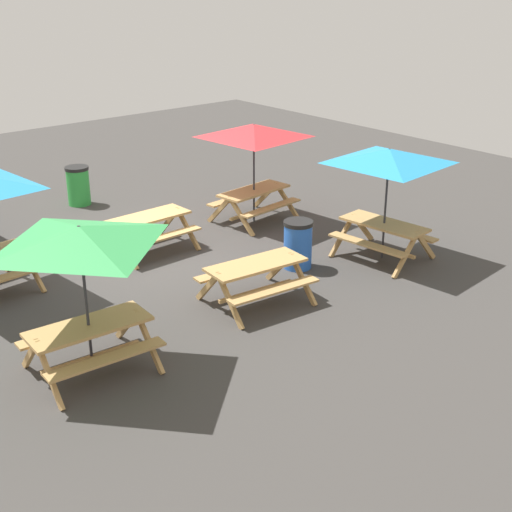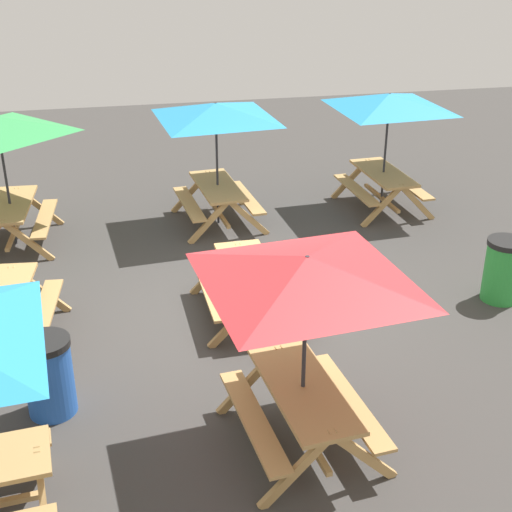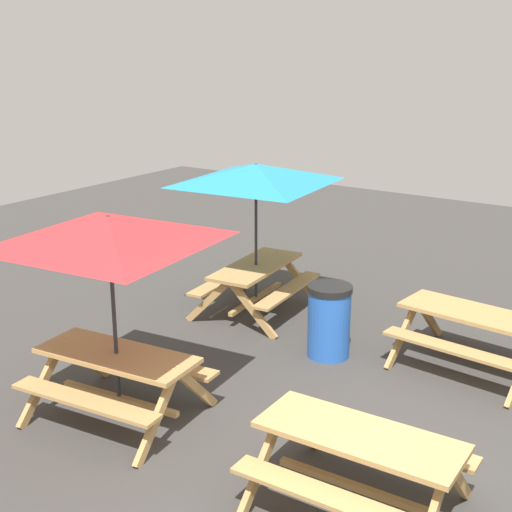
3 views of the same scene
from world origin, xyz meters
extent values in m
plane|color=#3D3A38|center=(0.00, 0.00, 0.00)|extent=(26.17, 26.17, 0.00)
cube|color=tan|center=(3.14, 3.61, 0.74)|extent=(1.84, 0.81, 0.05)
cube|color=tan|center=(3.10, 3.07, 0.45)|extent=(1.81, 0.37, 0.04)
cube|color=tan|center=(2.34, 3.30, 0.37)|extent=(0.11, 0.80, 0.81)
cube|color=tan|center=(3.89, 3.20, 0.37)|extent=(0.11, 0.80, 0.81)
cube|color=tan|center=(3.94, 3.93, 0.37)|extent=(0.11, 0.80, 0.81)
cube|color=tan|center=(3.14, 3.61, 0.22)|extent=(1.56, 0.17, 0.06)
cylinder|color=#2D2D33|center=(3.14, 3.61, 1.15)|extent=(0.04, 0.04, 2.30)
cube|color=tan|center=(-0.29, 2.88, 0.45)|extent=(1.82, 0.44, 0.04)
cube|color=tan|center=(-1.04, 3.14, 0.37)|extent=(0.14, 0.80, 0.81)
cube|color=tan|center=(0.51, 2.98, 0.37)|extent=(0.14, 0.80, 0.81)
cube|color=tan|center=(-0.23, 3.43, 0.22)|extent=(1.56, 0.23, 0.06)
cube|color=tan|center=(-3.15, 2.77, 0.37)|extent=(0.80, 0.14, 0.81)
cube|color=tan|center=(-3.88, 2.69, 0.37)|extent=(0.80, 0.14, 0.81)
cube|color=tan|center=(3.34, -0.08, 0.74)|extent=(1.86, 0.86, 0.05)
cube|color=tan|center=(3.39, -0.62, 0.45)|extent=(1.82, 0.42, 0.04)
cube|color=tan|center=(3.29, 0.47, 0.45)|extent=(1.82, 0.42, 0.04)
cube|color=tan|center=(2.60, -0.51, 0.37)|extent=(0.13, 0.80, 0.81)
cube|color=tan|center=(2.53, 0.22, 0.37)|extent=(0.13, 0.80, 0.81)
cube|color=tan|center=(4.15, -0.37, 0.37)|extent=(0.13, 0.80, 0.81)
cube|color=tan|center=(4.08, 0.36, 0.37)|extent=(0.13, 0.80, 0.81)
cube|color=tan|center=(3.34, -0.08, 0.22)|extent=(1.56, 0.21, 0.06)
cylinder|color=#2D2D33|center=(3.34, -0.08, 1.15)|extent=(0.04, 0.04, 2.30)
pyramid|color=#268CC6|center=(3.34, -0.08, 2.16)|extent=(2.82, 2.82, 0.28)
cube|color=tan|center=(-3.06, 0.02, 0.74)|extent=(1.86, 0.89, 0.05)
cube|color=tan|center=(-3.00, -0.53, 0.45)|extent=(1.82, 0.45, 0.04)
cube|color=tan|center=(-3.12, 0.57, 0.45)|extent=(1.82, 0.45, 0.04)
cube|color=tan|center=(-3.80, -0.43, 0.37)|extent=(0.14, 0.80, 0.81)
cube|color=tan|center=(-3.87, 0.30, 0.37)|extent=(0.14, 0.80, 0.81)
cube|color=tan|center=(-2.25, -0.26, 0.37)|extent=(0.14, 0.80, 0.81)
cube|color=tan|center=(-2.32, 0.46, 0.37)|extent=(0.14, 0.80, 0.81)
cube|color=tan|center=(-3.06, 0.02, 0.22)|extent=(1.56, 0.23, 0.06)
cylinder|color=#2D2D33|center=(-3.06, 0.02, 1.15)|extent=(0.04, 0.04, 2.30)
pyramid|color=red|center=(-3.06, 0.02, 2.16)|extent=(2.81, 2.81, 0.28)
cube|color=tan|center=(-0.14, 0.02, 0.74)|extent=(1.82, 0.75, 0.05)
cube|color=tan|center=(-0.12, -0.53, 0.45)|extent=(1.81, 0.31, 0.04)
cube|color=tan|center=(-0.15, 0.57, 0.45)|extent=(1.81, 0.31, 0.04)
cube|color=tan|center=(-0.91, -0.37, 0.37)|extent=(0.08, 0.80, 0.81)
cube|color=tan|center=(-0.93, 0.36, 0.37)|extent=(0.08, 0.80, 0.81)
cube|color=tan|center=(0.65, -0.33, 0.37)|extent=(0.08, 0.80, 0.81)
cube|color=tan|center=(0.63, 0.40, 0.37)|extent=(0.08, 0.80, 0.81)
cube|color=tan|center=(-0.14, 0.02, 0.22)|extent=(1.56, 0.11, 0.06)
cube|color=tan|center=(3.41, -3.37, 0.74)|extent=(1.84, 0.81, 0.05)
cube|color=tan|center=(3.44, -3.92, 0.45)|extent=(1.81, 0.37, 0.04)
cube|color=tan|center=(3.37, -2.83, 0.45)|extent=(1.81, 0.37, 0.04)
cube|color=tan|center=(2.65, -3.79, 0.37)|extent=(0.11, 0.80, 0.81)
cube|color=tan|center=(2.61, -3.06, 0.37)|extent=(0.11, 0.80, 0.81)
cube|color=tan|center=(4.21, -3.69, 0.37)|extent=(0.11, 0.80, 0.81)
cube|color=tan|center=(4.16, -2.96, 0.37)|extent=(0.11, 0.80, 0.81)
cube|color=tan|center=(3.41, -3.37, 0.22)|extent=(1.56, 0.17, 0.06)
cylinder|color=#2D2D33|center=(3.41, -3.37, 1.15)|extent=(0.04, 0.04, 2.30)
pyramid|color=#268CC6|center=(3.41, -3.37, 2.16)|extent=(2.82, 2.82, 0.28)
cylinder|color=blue|center=(-1.91, 2.73, 0.45)|extent=(0.56, 0.56, 0.90)
cylinder|color=black|center=(-1.91, 2.73, 0.94)|extent=(0.59, 0.59, 0.08)
cylinder|color=green|center=(-0.49, -3.79, 0.45)|extent=(0.56, 0.56, 0.90)
cylinder|color=black|center=(-0.49, -3.79, 0.94)|extent=(0.59, 0.59, 0.08)
camera|label=1|loc=(7.25, 12.24, 5.63)|focal=50.00mm
camera|label=2|loc=(-9.06, 1.79, 5.29)|focal=50.00mm
camera|label=3|loc=(2.18, -4.99, 4.02)|focal=50.00mm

